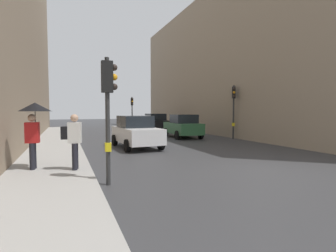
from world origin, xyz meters
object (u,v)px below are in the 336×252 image
(pedestrian_with_umbrella, at_px, (34,117))
(pedestrian_with_black_backpack, at_px, (73,138))
(traffic_light_near_left, at_px, (108,98))
(car_green_estate, at_px, (183,126))
(traffic_light_far_median, at_px, (132,107))
(car_white_compact, at_px, (136,132))
(traffic_light_mid_street, at_px, (234,102))
(car_dark_suv, at_px, (155,122))

(pedestrian_with_umbrella, relative_size, pedestrian_with_black_backpack, 1.21)
(traffic_light_near_left, height_order, pedestrian_with_umbrella, traffic_light_near_left)
(car_green_estate, bearing_deg, pedestrian_with_umbrella, -136.30)
(pedestrian_with_umbrella, bearing_deg, traffic_light_near_left, -46.75)
(traffic_light_far_median, bearing_deg, car_white_compact, -102.88)
(traffic_light_far_median, xyz_separation_m, car_green_estate, (1.20, -11.24, -1.61))
(traffic_light_near_left, bearing_deg, car_green_estate, 56.61)
(traffic_light_near_left, distance_m, traffic_light_far_median, 23.07)
(car_white_compact, height_order, pedestrian_with_black_backpack, pedestrian_with_black_backpack)
(pedestrian_with_umbrella, bearing_deg, car_green_estate, 43.70)
(car_white_compact, distance_m, pedestrian_with_black_backpack, 6.36)
(car_white_compact, bearing_deg, pedestrian_with_umbrella, -133.52)
(car_white_compact, height_order, pedestrian_with_umbrella, pedestrian_with_umbrella)
(traffic_light_near_left, xyz_separation_m, pedestrian_with_black_backpack, (-0.87, 1.62, -1.23))
(car_green_estate, relative_size, pedestrian_with_black_backpack, 2.43)
(traffic_light_mid_street, relative_size, car_white_compact, 0.90)
(traffic_light_far_median, height_order, traffic_light_mid_street, traffic_light_mid_street)
(car_white_compact, distance_m, pedestrian_with_umbrella, 6.72)
(car_dark_suv, height_order, pedestrian_with_black_backpack, pedestrian_with_black_backpack)
(car_white_compact, bearing_deg, traffic_light_mid_street, 13.09)
(pedestrian_with_black_backpack, bearing_deg, car_green_estate, 49.14)
(car_green_estate, height_order, pedestrian_with_umbrella, pedestrian_with_umbrella)
(pedestrian_with_umbrella, distance_m, pedestrian_with_black_backpack, 1.44)
(traffic_light_near_left, height_order, car_dark_suv, traffic_light_near_left)
(traffic_light_far_median, distance_m, car_dark_suv, 4.91)
(traffic_light_near_left, distance_m, pedestrian_with_black_backpack, 2.21)
(car_white_compact, distance_m, car_dark_suv, 11.81)
(pedestrian_with_umbrella, bearing_deg, traffic_light_mid_street, 28.32)
(traffic_light_mid_street, bearing_deg, traffic_light_far_median, 107.23)
(car_dark_suv, bearing_deg, traffic_light_far_median, 105.44)
(traffic_light_far_median, xyz_separation_m, pedestrian_with_umbrella, (-8.08, -20.11, -0.65))
(car_white_compact, bearing_deg, traffic_light_far_median, 77.12)
(traffic_light_near_left, bearing_deg, traffic_light_far_median, 74.78)
(car_green_estate, xyz_separation_m, car_dark_suv, (0.03, 6.77, 0.00))
(traffic_light_mid_street, height_order, pedestrian_with_black_backpack, traffic_light_mid_street)
(traffic_light_mid_street, bearing_deg, car_dark_suv, 108.10)
(traffic_light_far_median, relative_size, car_dark_suv, 0.86)
(car_white_compact, xyz_separation_m, car_dark_suv, (4.73, 10.82, 0.00))
(traffic_light_near_left, distance_m, traffic_light_mid_street, 13.48)
(pedestrian_with_umbrella, bearing_deg, traffic_light_far_median, 68.12)
(traffic_light_near_left, relative_size, car_dark_suv, 0.83)
(traffic_light_near_left, relative_size, pedestrian_with_black_backpack, 1.96)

